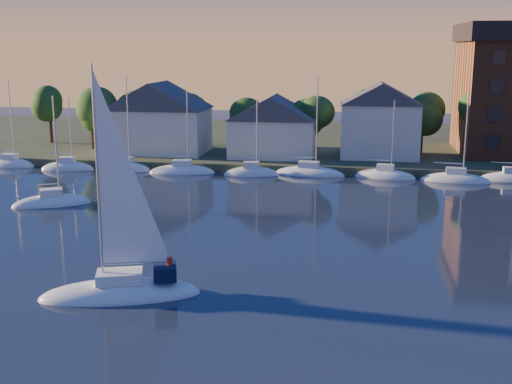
% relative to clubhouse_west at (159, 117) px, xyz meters
% --- Properties ---
extents(ground, '(260.00, 260.00, 0.00)m').
position_rel_clubhouse_west_xyz_m(ground, '(22.00, -58.00, -5.93)').
color(ground, black).
rests_on(ground, ground).
extents(shoreline_land, '(160.00, 50.00, 2.00)m').
position_rel_clubhouse_west_xyz_m(shoreline_land, '(22.00, 17.00, -5.93)').
color(shoreline_land, '#2F3B22').
rests_on(shoreline_land, ground).
extents(wooden_dock, '(120.00, 3.00, 1.00)m').
position_rel_clubhouse_west_xyz_m(wooden_dock, '(22.00, -6.00, -5.93)').
color(wooden_dock, brown).
rests_on(wooden_dock, ground).
extents(clubhouse_west, '(13.65, 9.45, 9.64)m').
position_rel_clubhouse_west_xyz_m(clubhouse_west, '(0.00, 0.00, 0.00)').
color(clubhouse_west, silver).
rests_on(clubhouse_west, shoreline_land).
extents(clubhouse_centre, '(11.55, 8.40, 8.08)m').
position_rel_clubhouse_west_xyz_m(clubhouse_centre, '(16.00, -1.00, -0.80)').
color(clubhouse_centre, silver).
rests_on(clubhouse_centre, shoreline_land).
extents(clubhouse_east, '(10.50, 8.40, 9.80)m').
position_rel_clubhouse_west_xyz_m(clubhouse_east, '(30.00, 1.00, 0.07)').
color(clubhouse_east, silver).
rests_on(clubhouse_east, shoreline_land).
extents(tree_line, '(93.40, 5.40, 8.90)m').
position_rel_clubhouse_west_xyz_m(tree_line, '(24.00, 5.00, 1.24)').
color(tree_line, '#322317').
rests_on(tree_line, shoreline_land).
extents(moored_fleet, '(71.50, 2.40, 12.05)m').
position_rel_clubhouse_west_xyz_m(moored_fleet, '(14.00, -9.00, -5.83)').
color(moored_fleet, silver).
rests_on(moored_fleet, ground).
extents(hero_sailboat, '(10.53, 6.03, 15.41)m').
position_rel_clubhouse_west_xyz_m(hero_sailboat, '(12.75, -49.17, -5.30)').
color(hero_sailboat, silver).
rests_on(hero_sailboat, ground).
extents(drifting_sailboat_left, '(7.87, 5.77, 11.81)m').
position_rel_clubhouse_west_xyz_m(drifting_sailboat_left, '(-2.60, -27.45, -5.84)').
color(drifting_sailboat_left, silver).
rests_on(drifting_sailboat_left, ground).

